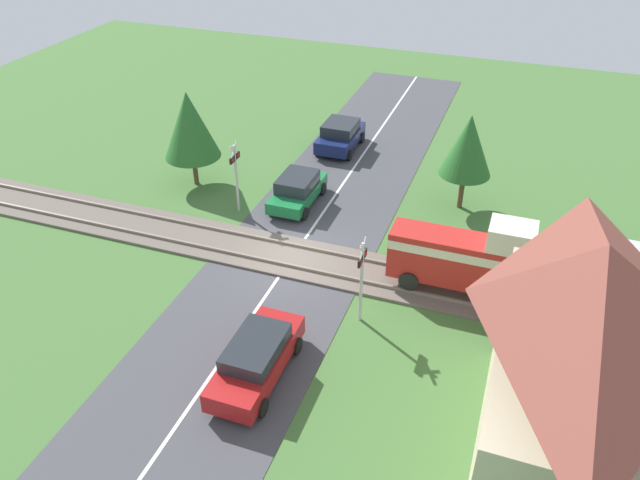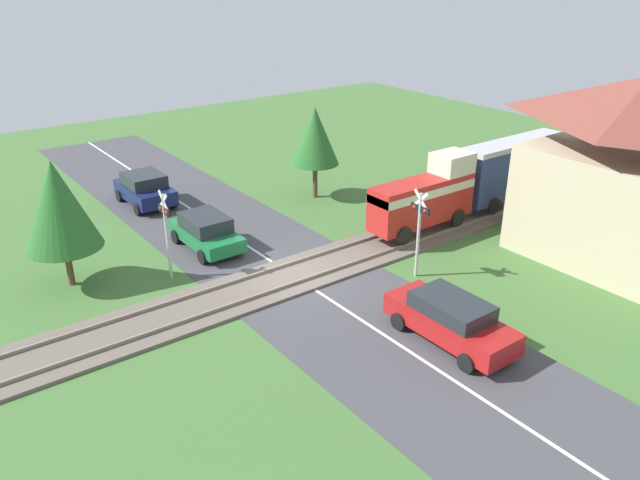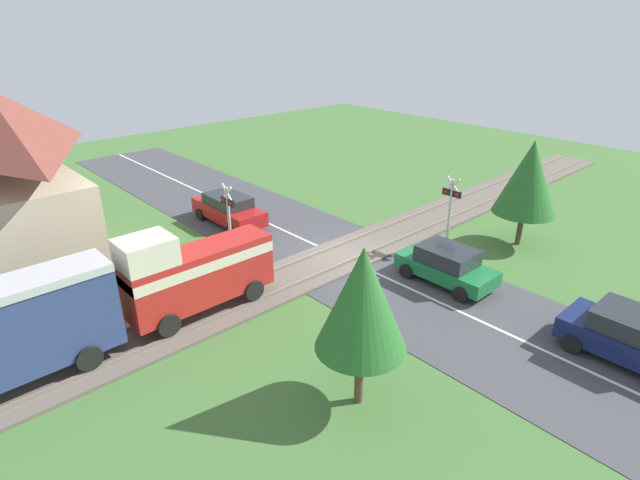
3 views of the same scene
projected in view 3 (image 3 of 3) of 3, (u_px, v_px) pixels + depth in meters
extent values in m
plane|color=#426B33|center=(341.00, 257.00, 21.64)|extent=(60.00, 60.00, 0.00)
cube|color=#424247|center=(341.00, 257.00, 21.64)|extent=(48.00, 6.40, 0.02)
cube|color=silver|center=(341.00, 257.00, 21.64)|extent=(48.00, 0.12, 0.00)
cube|color=#665B51|center=(341.00, 256.00, 21.62)|extent=(2.80, 48.00, 0.12)
cube|color=slate|center=(353.00, 259.00, 21.09)|extent=(0.10, 48.00, 0.12)
cube|color=slate|center=(330.00, 248.00, 22.06)|extent=(0.10, 48.00, 0.12)
cube|color=red|center=(201.00, 275.00, 16.86)|extent=(1.35, 5.12, 1.90)
cube|color=beige|center=(199.00, 261.00, 16.65)|extent=(1.37, 5.12, 0.36)
cube|color=beige|center=(146.00, 252.00, 15.22)|extent=(1.35, 1.64, 0.90)
cylinder|color=black|center=(254.00, 290.00, 17.78)|extent=(0.14, 0.76, 0.76)
cylinder|color=black|center=(232.00, 276.00, 18.75)|extent=(0.14, 0.76, 0.76)
cylinder|color=black|center=(169.00, 326.00, 15.76)|extent=(0.14, 0.76, 0.76)
cylinder|color=black|center=(149.00, 308.00, 16.73)|extent=(0.14, 0.76, 0.76)
cylinder|color=black|center=(90.00, 358.00, 14.24)|extent=(0.14, 0.76, 0.76)
cylinder|color=black|center=(73.00, 337.00, 15.21)|extent=(0.14, 0.76, 0.76)
cube|color=#197038|center=(446.00, 269.00, 19.38)|extent=(3.83, 1.67, 0.56)
cube|color=#23282D|center=(447.00, 255.00, 19.14)|extent=(2.10, 1.54, 0.61)
cylinder|color=black|center=(406.00, 271.00, 19.82)|extent=(0.60, 0.18, 0.60)
cylinder|color=black|center=(432.00, 259.00, 20.85)|extent=(0.60, 0.18, 0.60)
cylinder|color=black|center=(460.00, 295.00, 18.14)|extent=(0.60, 0.18, 0.60)
cylinder|color=black|center=(485.00, 280.00, 19.17)|extent=(0.60, 0.18, 0.60)
cube|color=#A81919|center=(229.00, 211.00, 24.92)|extent=(4.42, 1.65, 0.71)
cube|color=#23282D|center=(228.00, 200.00, 24.67)|extent=(2.43, 1.52, 0.50)
cylinder|color=black|center=(259.00, 222.00, 24.60)|extent=(0.60, 0.18, 0.60)
cylinder|color=black|center=(231.00, 231.00, 23.59)|extent=(0.60, 0.18, 0.60)
cylinder|color=black|center=(228.00, 207.00, 26.54)|extent=(0.60, 0.18, 0.60)
cylinder|color=black|center=(200.00, 214.00, 25.52)|extent=(0.60, 0.18, 0.60)
cube|color=#141E4C|center=(627.00, 340.00, 15.00)|extent=(3.67, 1.84, 0.69)
cube|color=#23282D|center=(633.00, 322.00, 14.74)|extent=(2.02, 1.69, 0.58)
cylinder|color=black|center=(572.00, 344.00, 15.38)|extent=(0.60, 0.18, 0.60)
cylinder|color=black|center=(595.00, 322.00, 16.51)|extent=(0.60, 0.18, 0.60)
cylinder|color=#B7B7B7|center=(449.00, 217.00, 21.44)|extent=(0.12, 0.12, 3.36)
cube|color=black|center=(452.00, 193.00, 21.00)|extent=(0.90, 0.08, 0.28)
sphere|color=red|center=(457.00, 195.00, 20.82)|extent=(0.18, 0.18, 0.18)
sphere|color=red|center=(446.00, 192.00, 21.18)|extent=(0.18, 0.18, 0.18)
cube|color=silver|center=(453.00, 185.00, 20.85)|extent=(0.72, 0.04, 0.72)
cube|color=silver|center=(453.00, 185.00, 20.85)|extent=(0.72, 0.04, 0.72)
cylinder|color=#B7B7B7|center=(230.00, 226.00, 20.48)|extent=(0.12, 0.12, 3.36)
cube|color=black|center=(228.00, 202.00, 20.04)|extent=(0.90, 0.08, 0.28)
sphere|color=red|center=(224.00, 200.00, 20.22)|extent=(0.18, 0.18, 0.18)
sphere|color=red|center=(231.00, 203.00, 19.86)|extent=(0.18, 0.18, 0.18)
cube|color=silver|center=(227.00, 193.00, 19.90)|extent=(0.72, 0.04, 0.72)
cube|color=silver|center=(227.00, 193.00, 19.90)|extent=(0.72, 0.04, 0.72)
cube|color=#C6B793|center=(20.00, 228.00, 18.91)|extent=(7.84, 3.79, 4.42)
cube|color=#472D1E|center=(60.00, 294.00, 16.73)|extent=(0.06, 1.10, 2.10)
cylinder|color=gold|center=(60.00, 325.00, 15.55)|extent=(0.44, 0.44, 1.51)
sphere|color=beige|center=(54.00, 300.00, 15.18)|extent=(0.28, 0.28, 0.28)
cylinder|color=brown|center=(1.00, 215.00, 24.07)|extent=(0.24, 0.24, 1.59)
cylinder|color=brown|center=(359.00, 374.00, 13.20)|extent=(0.24, 0.24, 1.77)
cone|color=#286628|center=(362.00, 299.00, 12.26)|extent=(2.37, 2.37, 2.84)
cylinder|color=brown|center=(520.00, 228.00, 22.62)|extent=(0.24, 0.24, 1.53)
cone|color=#286628|center=(529.00, 177.00, 21.64)|extent=(2.73, 2.73, 3.27)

